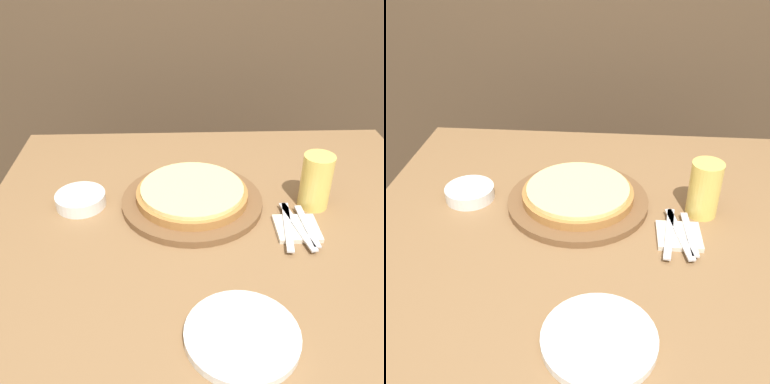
% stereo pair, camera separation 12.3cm
% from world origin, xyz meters
% --- Properties ---
extents(dining_table, '(1.27, 1.09, 0.77)m').
position_xyz_m(dining_table, '(0.00, 0.00, 0.39)').
color(dining_table, olive).
rests_on(dining_table, ground_plane).
extents(pizza_on_board, '(0.39, 0.39, 0.06)m').
position_xyz_m(pizza_on_board, '(-0.07, 0.07, 0.80)').
color(pizza_on_board, brown).
rests_on(pizza_on_board, dining_table).
extents(beer_glass, '(0.08, 0.08, 0.15)m').
position_xyz_m(beer_glass, '(0.27, 0.06, 0.86)').
color(beer_glass, '#E5C65B').
rests_on(beer_glass, dining_table).
extents(dinner_plate, '(0.23, 0.23, 0.02)m').
position_xyz_m(dinner_plate, '(0.01, -0.39, 0.78)').
color(dinner_plate, silver).
rests_on(dinner_plate, dining_table).
extents(side_bowl, '(0.14, 0.14, 0.04)m').
position_xyz_m(side_bowl, '(-0.37, 0.08, 0.79)').
color(side_bowl, silver).
rests_on(side_bowl, dining_table).
extents(napkin_stack, '(0.11, 0.11, 0.01)m').
position_xyz_m(napkin_stack, '(0.20, -0.06, 0.78)').
color(napkin_stack, beige).
rests_on(napkin_stack, dining_table).
extents(fork, '(0.05, 0.21, 0.00)m').
position_xyz_m(fork, '(0.17, -0.06, 0.79)').
color(fork, silver).
rests_on(fork, napkin_stack).
extents(dinner_knife, '(0.06, 0.21, 0.00)m').
position_xyz_m(dinner_knife, '(0.20, -0.06, 0.79)').
color(dinner_knife, silver).
rests_on(dinner_knife, napkin_stack).
extents(spoon, '(0.03, 0.18, 0.00)m').
position_xyz_m(spoon, '(0.22, -0.06, 0.79)').
color(spoon, silver).
rests_on(spoon, napkin_stack).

